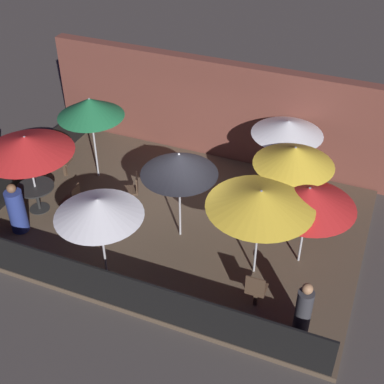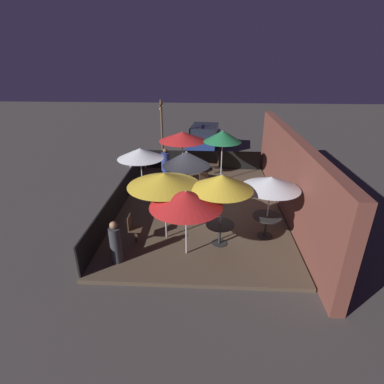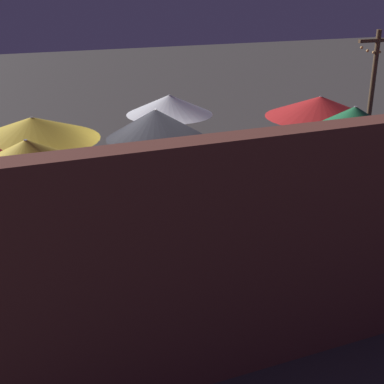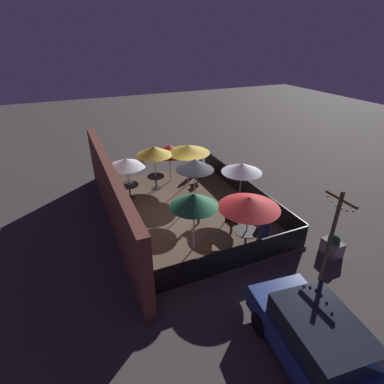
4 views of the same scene
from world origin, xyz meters
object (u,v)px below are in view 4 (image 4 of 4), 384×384
Objects in this scene: planter_box at (333,246)px; light_post at (332,234)px; patio_chair_1 at (202,171)px; patron_1 at (199,162)px; patio_umbrella_0 at (249,202)px; patio_chair_3 at (211,249)px; patio_umbrella_7 at (169,150)px; patron_0 at (264,227)px; patio_umbrella_1 at (127,162)px; patio_umbrella_3 at (195,164)px; patio_umbrella_2 at (154,151)px; patio_chair_0 at (231,222)px; parked_car_0 at (317,343)px; patio_umbrella_6 at (194,200)px; dining_table_2 at (156,179)px; patio_chair_2 at (197,212)px; patio_umbrella_4 at (188,149)px; dining_table_0 at (246,234)px; patio_umbrella_5 at (242,168)px; dining_table_1 at (129,187)px.

planter_box is 0.26× the size of light_post.
patio_chair_1 is 0.71× the size of patron_1.
patio_chair_3 is (-0.23, 1.61, -1.42)m from patio_umbrella_0.
patio_umbrella_7 is 6.79m from patron_0.
patio_umbrella_3 is at bearing -123.31° from patio_umbrella_1.
patio_umbrella_2 is 2.57m from patio_umbrella_3.
patio_chair_0 is 0.23× the size of parked_car_0.
patio_umbrella_0 is 6.29m from patio_chair_1.
patio_umbrella_1 is 2.25× the size of patio_chair_1.
patio_umbrella_7 reaches higher than patron_0.
patron_0 is at bearing -157.29° from patio_umbrella_2.
patio_umbrella_7 is (5.93, -1.22, -0.31)m from patio_umbrella_6.
dining_table_2 is 5.24m from patio_chair_0.
patron_0 is at bearing 16.20° from patio_chair_2.
patio_umbrella_2 is 2.50× the size of patio_chair_1.
patio_chair_1 is at bearing 41.44° from patron_0.
patio_umbrella_4 is at bearing -99.14° from patio_umbrella_2.
dining_table_0 is 6.13m from patio_chair_1.
light_post reaches higher than patron_0.
patio_umbrella_5 is 2.26× the size of patio_chair_0.
patio_umbrella_3 reaches higher than dining_table_1.
patio_umbrella_0 is 2.79m from patio_chair_2.
patron_1 is at bearing -70.41° from patio_umbrella_2.
patio_umbrella_3 is at bearing 6.98° from patio_umbrella_0.
patio_umbrella_1 is at bearing 29.83° from dining_table_0.
patio_umbrella_1 is 1.61× the size of patron_1.
patio_umbrella_4 is 0.95× the size of patio_umbrella_6.
planter_box is (-7.08, -5.93, -0.32)m from dining_table_1.
patio_umbrella_1 is 2.27× the size of dining_table_1.
dining_table_1 is at bearing 29.83° from patio_umbrella_0.
dining_table_2 is (0.00, -0.00, -1.53)m from patio_umbrella_2.
dining_table_0 is at bearing 152.81° from patio_umbrella_5.
patio_umbrella_4 reaches higher than patio_chair_1.
patio_chair_2 is at bearing -147.27° from dining_table_1.
patio_umbrella_7 is 2.22× the size of patio_chair_1.
patio_umbrella_5 reaches higher than dining_table_1.
parked_car_0 is at bearing -158.13° from patron_0.
patio_chair_3 is at bearing -38.79° from patio_chair_2.
patio_chair_3 is 7.85m from patron_1.
patio_umbrella_6 is (-3.08, 1.42, 0.08)m from patio_umbrella_3.
patio_umbrella_7 is 2.15× the size of patio_chair_2.
patio_umbrella_4 is 1.09× the size of patio_umbrella_7.
patron_0 is at bearing -172.18° from patio_umbrella_4.
patio_chair_0 is at bearing -2.66° from parked_car_0.
patio_chair_0 is at bearing 47.73° from planter_box.
patron_0 reaches higher than dining_table_1.
patron_0 is (-3.67, -1.30, -1.44)m from patio_umbrella_3.
patio_umbrella_6 is 2.51m from dining_table_0.
dining_table_0 is (0.00, 0.00, -1.36)m from patio_umbrella_0.
patio_umbrella_2 is 3.12m from patio_chair_1.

